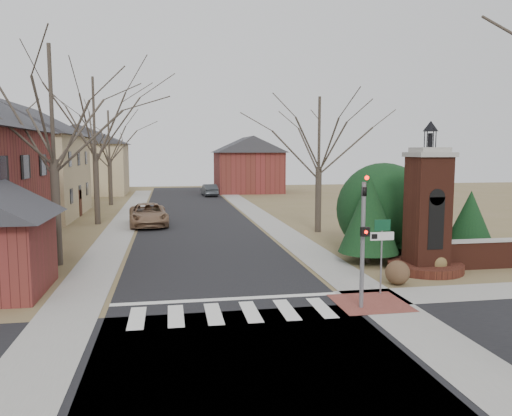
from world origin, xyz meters
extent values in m
plane|color=brown|center=(0.00, 0.00, 0.00)|extent=(120.00, 120.00, 0.00)
cube|color=black|center=(0.00, 22.00, 0.01)|extent=(8.00, 70.00, 0.01)
cube|color=black|center=(0.00, -3.00, 0.01)|extent=(120.00, 8.00, 0.01)
cube|color=silver|center=(0.00, 0.80, 0.01)|extent=(8.00, 2.20, 0.02)
cube|color=silver|center=(0.00, 2.30, 0.01)|extent=(8.00, 0.35, 0.02)
cube|color=gray|center=(5.20, 22.00, 0.01)|extent=(2.00, 60.00, 0.02)
cube|color=gray|center=(-5.20, 22.00, 0.01)|extent=(2.00, 60.00, 0.02)
cube|color=brown|center=(4.80, 1.00, 0.01)|extent=(2.40, 2.40, 0.02)
cylinder|color=slate|center=(4.30, 0.60, 2.10)|extent=(0.14, 0.14, 4.20)
imported|color=black|center=(4.30, 0.60, 4.05)|extent=(0.15, 0.18, 0.90)
sphere|color=#FF0C05|center=(4.30, 0.38, 4.35)|extent=(0.14, 0.14, 0.14)
cube|color=black|center=(4.30, 0.42, 2.60)|extent=(0.28, 0.16, 0.30)
sphere|color=#FF0C05|center=(4.30, 0.33, 2.60)|extent=(0.11, 0.11, 0.11)
cylinder|color=slate|center=(5.60, 2.00, 1.30)|extent=(0.06, 0.06, 2.60)
cube|color=silver|center=(5.60, 1.98, 2.15)|extent=(0.90, 0.03, 0.30)
cube|color=black|center=(5.30, 1.97, 2.15)|extent=(0.22, 0.02, 0.18)
cube|color=#0D3F25|center=(5.60, 1.98, 2.55)|extent=(0.60, 0.03, 0.40)
cylinder|color=#4E2217|center=(9.00, 5.00, 0.18)|extent=(3.20, 3.20, 0.36)
cube|color=#4E2217|center=(9.00, 5.00, 2.50)|extent=(1.50, 1.50, 5.00)
cube|color=black|center=(9.00, 4.28, 2.20)|extent=(0.70, 0.10, 2.20)
cube|color=gray|center=(9.00, 5.00, 5.05)|extent=(1.70, 1.70, 0.20)
cube|color=gray|center=(9.00, 5.00, 5.25)|extent=(1.30, 1.30, 0.20)
cylinder|color=black|center=(9.00, 5.00, 5.65)|extent=(0.20, 0.20, 0.60)
cone|color=black|center=(9.00, 5.00, 6.25)|extent=(0.64, 0.64, 0.45)
cube|color=#C6B484|center=(-13.50, 27.00, 3.20)|extent=(9.00, 12.00, 6.40)
cube|color=#C6B484|center=(-12.00, 48.00, 3.00)|extent=(10.00, 8.00, 6.00)
cube|color=#C6B484|center=(-14.80, 46.40, 6.99)|extent=(0.75, 0.75, 3.08)
cube|color=maroon|center=(8.00, 48.00, 2.50)|extent=(8.00, 8.00, 5.00)
cube|color=maroon|center=(5.76, 46.40, 5.90)|extent=(0.75, 0.75, 2.80)
cylinder|color=#473D33|center=(7.20, 7.00, 0.25)|extent=(0.20, 0.20, 0.50)
cone|color=black|center=(7.20, 7.00, 2.30)|extent=(2.80, 2.80, 3.60)
cylinder|color=#473D33|center=(10.50, 8.20, 0.25)|extent=(0.20, 0.20, 0.50)
cone|color=black|center=(10.50, 8.20, 2.60)|extent=(3.40, 3.40, 4.20)
cylinder|color=#473D33|center=(12.50, 7.20, 0.25)|extent=(0.20, 0.20, 0.50)
cone|color=black|center=(12.50, 7.20, 1.90)|extent=(2.40, 2.40, 2.80)
sphere|color=black|center=(9.00, 9.50, 2.40)|extent=(4.80, 4.80, 4.80)
cylinder|color=#473D33|center=(-7.00, 9.00, 2.42)|extent=(0.40, 0.40, 4.83)
cylinder|color=#473D33|center=(-7.00, 22.00, 2.52)|extent=(0.40, 0.40, 5.04)
cylinder|color=#473D33|center=(-7.50, 35.00, 2.21)|extent=(0.40, 0.40, 4.41)
cylinder|color=#473D33|center=(7.50, 16.00, 2.10)|extent=(0.40, 0.40, 4.20)
imported|color=#89664A|center=(-3.40, 20.66, 0.77)|extent=(2.99, 5.75, 1.55)
imported|color=#363A3E|center=(2.66, 42.98, 0.70)|extent=(1.81, 4.33, 1.39)
sphere|color=brown|center=(6.80, 3.13, 0.48)|extent=(0.95, 0.95, 0.95)
sphere|color=brown|center=(9.30, 4.60, 0.46)|extent=(0.92, 0.92, 0.92)
camera|label=1|loc=(-1.93, -14.68, 5.20)|focal=35.00mm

